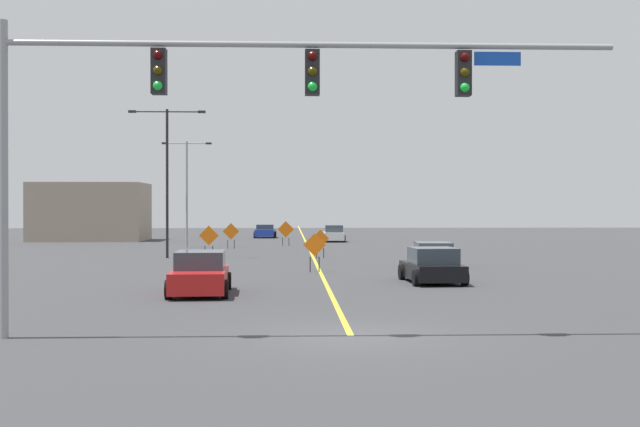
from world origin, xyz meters
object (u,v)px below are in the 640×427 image
Objects in this scene: traffic_signal_assembly at (227,95)px; construction_sign_right_lane at (315,247)px; construction_sign_right_shoulder at (320,240)px; street_lamp_near_right at (167,170)px; street_lamp_mid_left at (187,184)px; car_red_passing at (200,274)px; car_black_distant at (432,267)px; car_silver_near at (433,255)px; car_blue_approaching at (265,232)px; construction_sign_left_shoulder at (231,233)px; construction_sign_left_lane at (209,237)px; construction_sign_median_near at (286,230)px; car_white_mid at (334,234)px.

traffic_signal_assembly is 7.87× the size of construction_sign_right_lane.
traffic_signal_assembly is 29.43m from construction_sign_right_shoulder.
street_lamp_mid_left is at bearing 92.38° from street_lamp_near_right.
traffic_signal_assembly is at bearing -79.78° from car_red_passing.
car_red_passing is (-8.83, -3.81, 0.04)m from car_black_distant.
street_lamp_near_right reaches higher than car_silver_near.
construction_sign_right_lane is (9.07, -23.94, -3.69)m from street_lamp_mid_left.
car_black_distant is at bearing -100.47° from car_silver_near.
construction_sign_right_lane reaches higher than car_blue_approaching.
street_lamp_mid_left is 4.76× the size of construction_sign_right_shoulder.
car_silver_near is 41.76m from car_blue_approaching.
street_lamp_near_right reaches higher than car_red_passing.
construction_sign_left_shoulder is at bearing 121.40° from car_silver_near.
construction_sign_right_lane reaches higher than car_silver_near.
construction_sign_left_lane is 20.20m from car_red_passing.
construction_sign_right_lane is (8.52, -10.72, -4.17)m from street_lamp_near_right.
street_lamp_mid_left is at bearing 110.74° from construction_sign_right_lane.
construction_sign_right_shoulder is 0.88× the size of construction_sign_left_lane.
construction_sign_right_shoulder is 0.43× the size of car_blue_approaching.
car_black_distant is at bearing -79.23° from construction_sign_median_near.
car_white_mid is (8.32, 11.76, -0.50)m from construction_sign_left_shoulder.
street_lamp_near_right is at bearing -116.19° from car_white_mid.
street_lamp_mid_left is 25.86m from construction_sign_right_lane.
construction_sign_left_lane reaches higher than construction_sign_right_lane.
construction_sign_right_lane is (1.48, -26.20, -0.08)m from construction_sign_median_near.
traffic_signal_assembly is 62.18m from car_blue_approaching.
street_lamp_mid_left is at bearing 103.01° from construction_sign_left_lane.
construction_sign_right_shoulder reaches higher than car_red_passing.
car_blue_approaching is at bearing 85.83° from construction_sign_left_lane.
traffic_signal_assembly reaches higher than car_blue_approaching.
car_black_distant is 0.92× the size of car_red_passing.
construction_sign_right_lane is 12.41m from construction_sign_left_lane.
car_blue_approaching is (-8.21, 48.96, -0.02)m from car_black_distant.
car_white_mid is at bearing 68.89° from construction_sign_left_lane.
construction_sign_left_lane is at bearing 119.12° from construction_sign_right_lane.
construction_sign_right_shoulder is 6.72m from construction_sign_left_lane.
street_lamp_mid_left is 13.92m from construction_sign_left_lane.
traffic_signal_assembly is 42.92m from street_lamp_mid_left.
construction_sign_median_near is 16.02m from construction_sign_left_lane.
car_red_passing is (1.26, -31.21, -0.50)m from construction_sign_left_shoulder.
traffic_signal_assembly is 1.75× the size of street_lamp_mid_left.
car_black_distant is 1.03× the size of car_blue_approaching.
car_red_passing is 0.97× the size of car_silver_near.
street_lamp_mid_left reaches higher than construction_sign_median_near.
construction_sign_left_shoulder reaches higher than car_red_passing.
construction_sign_median_near reaches higher than construction_sign_left_lane.
construction_sign_right_lane is 10.23m from car_red_passing.
traffic_signal_assembly is 40.76m from construction_sign_left_shoulder.
construction_sign_right_shoulder is at bearing 86.33° from construction_sign_right_lane.
construction_sign_left_shoulder is (2.98, 11.22, -4.13)m from street_lamp_near_right.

